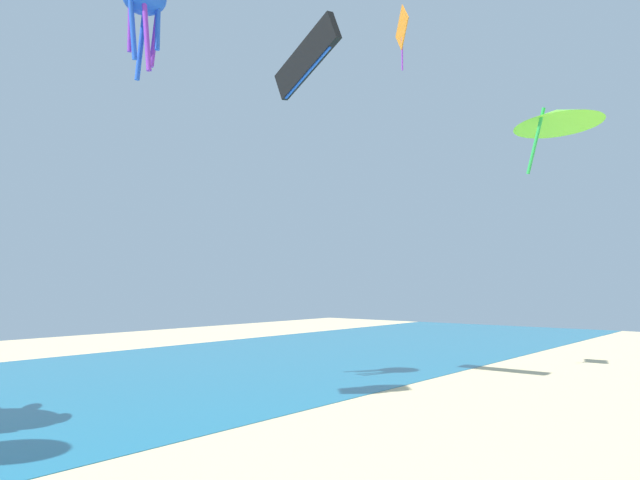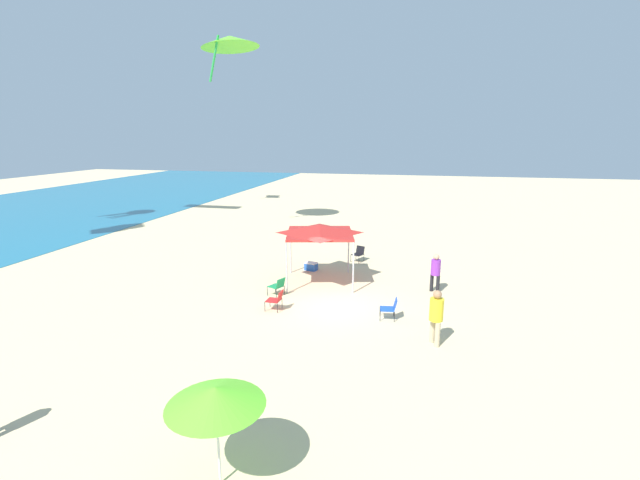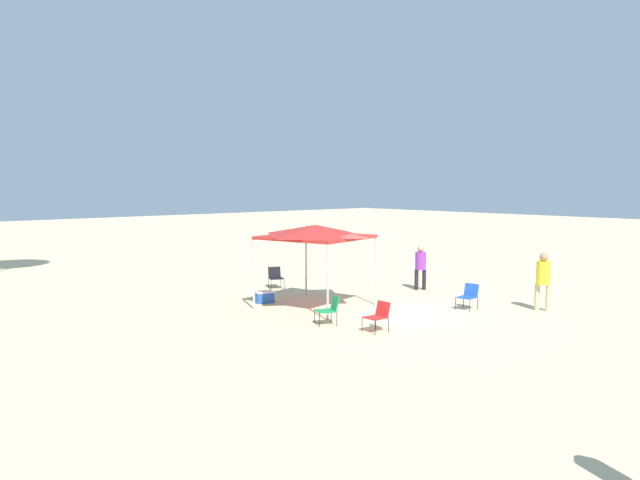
{
  "view_description": "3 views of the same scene",
  "coord_description": "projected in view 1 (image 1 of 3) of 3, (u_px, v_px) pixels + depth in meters",
  "views": [
    {
      "loc": [
        -14.47,
        1.04,
        5.33
      ],
      "look_at": [
        0.67,
        13.42,
        6.76
      ],
      "focal_mm": 33.66,
      "sensor_mm": 36.0,
      "label": 1
    },
    {
      "loc": [
        -16.53,
        -3.24,
        6.76
      ],
      "look_at": [
        3.46,
        1.3,
        1.82
      ],
      "focal_mm": 24.64,
      "sensor_mm": 36.0,
      "label": 2
    },
    {
      "loc": [
        -12.61,
        14.44,
        4.09
      ],
      "look_at": [
        2.69,
        0.84,
        2.22
      ],
      "focal_mm": 34.62,
      "sensor_mm": 36.0,
      "label": 3
    }
  ],
  "objects": [
    {
      "name": "ocean_strip",
      "position": [
        39.0,
        392.0,
        29.57
      ],
      "size": [
        120.0,
        26.07,
        0.02
      ],
      "primitive_type": "cube",
      "color": "teal",
      "rests_on": "ground"
    },
    {
      "name": "kite_parafoil_black",
      "position": [
        306.0,
        59.0,
        32.01
      ],
      "size": [
        1.77,
        5.62,
        3.42
      ],
      "rotation": [
        0.0,
        0.0,
        1.3
      ],
      "color": "black"
    },
    {
      "name": "kite_diamond_orange",
      "position": [
        402.0,
        30.0,
        35.21
      ],
      "size": [
        1.94,
        2.06,
        3.97
      ],
      "rotation": [
        0.0,
        0.0,
        0.84
      ],
      "color": "orange"
    },
    {
      "name": "kite_octopus_blue",
      "position": [
        144.0,
        3.0,
        31.0
      ],
      "size": [
        2.21,
        2.21,
        4.92
      ],
      "rotation": [
        0.0,
        0.0,
        5.36
      ],
      "color": "blue"
    },
    {
      "name": "kite_delta_lime",
      "position": [
        557.0,
        117.0,
        26.46
      ],
      "size": [
        4.81,
        4.84,
        3.15
      ],
      "rotation": [
        0.0,
        0.0,
        5.98
      ],
      "color": "#66D82D"
    }
  ]
}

